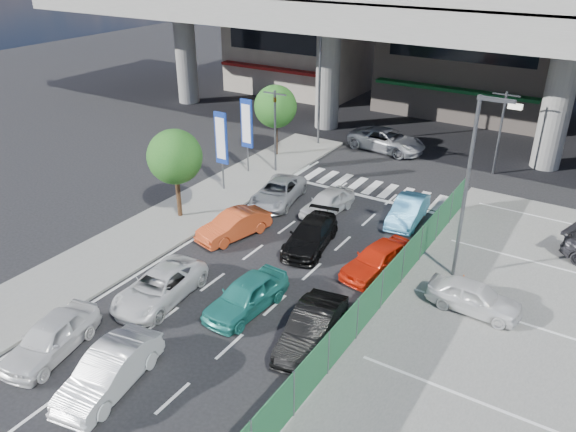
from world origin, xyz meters
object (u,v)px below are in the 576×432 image
Objects in this scene: sedan_white_front_mid at (328,202)px; wagon_silver_front_left at (278,192)px; traffic_light_right at (503,112)px; hatch_black_mid_right at (312,328)px; signboard_far at (247,126)px; signboard_near at (221,141)px; hatch_white_back_mid at (109,371)px; taxi_orange_left at (234,225)px; traffic_cone at (463,282)px; parked_sedan_white at (474,297)px; sedan_white_mid_left at (159,287)px; crossing_wagon_silver at (387,140)px; sedan_black_mid at (311,235)px; street_lamp_left at (322,78)px; taxi_teal_mid at (246,295)px; street_lamp_right at (473,176)px; traffic_light_left at (275,111)px; tree_far at (276,107)px; taxi_orange_right at (379,259)px; kei_truck_front_right at (408,211)px; van_white_back_left at (51,337)px; tree_near at (175,157)px.

wagon_silver_front_left is at bearing -169.25° from sedan_white_front_mid.
traffic_light_right reaches higher than hatch_black_mid_right.
signboard_far reaches higher than sedan_white_front_mid.
signboard_near is 4.35m from wagon_silver_front_left.
taxi_orange_left is at bearing 95.45° from hatch_white_back_mid.
traffic_cone is (11.30, -3.28, -0.18)m from wagon_silver_front_left.
parked_sedan_white is at bearing -57.58° from traffic_cone.
signboard_far reaches higher than sedan_white_mid_left.
parked_sedan_white is at bearing -140.32° from crossing_wagon_silver.
sedan_black_mid is (3.70, 1.12, -0.01)m from taxi_orange_left.
street_lamp_left is 1.91× the size of hatch_white_back_mid.
street_lamp_right is at bearing 50.69° from taxi_teal_mid.
traffic_light_left reaches higher than sedan_black_mid.
traffic_light_left is 1.08× the size of tree_far.
street_lamp_right is 1.91× the size of hatch_black_mid_right.
taxi_orange_right is (7.37, 0.70, 0.05)m from taxi_orange_left.
traffic_light_right is (11.70, 7.00, 0.00)m from traffic_light_left.
taxi_teal_mid is 0.93× the size of sedan_black_mid.
signboard_near is 8.59m from sedan_black_mid.
crossing_wagon_silver is (-5.98, 14.95, 0.05)m from taxi_orange_right.
traffic_light_right is 14.44m from wagon_silver_front_left.
street_lamp_right is 1.98× the size of taxi_teal_mid.
taxi_orange_right is at bearing -29.10° from signboard_far.
hatch_white_back_mid is 13.76m from parked_sedan_white.
hatch_white_back_mid is at bearing 142.18° from parked_sedan_white.
parked_sedan_white is (5.07, -6.03, 0.04)m from kei_truck_front_right.
traffic_cone is at bearing -17.49° from sedan_white_front_mid.
taxi_teal_mid is 1.11× the size of parked_sedan_white.
signboard_near is at bearing 92.58° from van_white_back_left.
taxi_orange_left is at bearing -67.10° from tree_far.
traffic_light_left is 1.42× the size of parked_sedan_white.
tree_far reaches higher than hatch_white_back_mid.
traffic_light_right is 1.42× the size of parked_sedan_white.
street_lamp_right is 9.22m from sedan_white_front_mid.
tree_far is (-0.20, 3.51, 0.32)m from signboard_far.
sedan_white_mid_left reaches higher than wagon_silver_front_left.
street_lamp_left reaches higher than traffic_cone.
traffic_cone is at bearing -31.46° from tree_far.
taxi_orange_right is at bearing 43.87° from van_white_back_left.
traffic_light_right is at bearing 71.96° from kei_truck_front_right.
taxi_orange_left is (3.93, -4.22, -2.42)m from signboard_near.
hatch_white_back_mid reaches higher than traffic_cone.
signboard_far is 19.23m from hatch_white_back_mid.
van_white_back_left is 0.95× the size of hatch_white_back_mid.
kei_truck_front_right is at bearing 56.76° from taxi_orange_left.
tree_near reaches higher than taxi_teal_mid.
signboard_near reaches higher than sedan_white_front_mid.
traffic_light_left is 0.65× the size of street_lamp_right.
tree_near is at bearing -129.81° from traffic_light_right.
traffic_light_right is 15.81m from parked_sedan_white.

